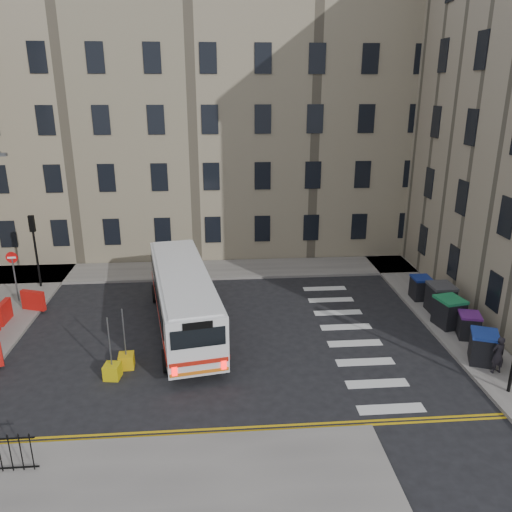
{
  "coord_description": "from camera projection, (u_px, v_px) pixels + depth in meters",
  "views": [
    {
      "loc": [
        -1.96,
        -20.55,
        10.78
      ],
      "look_at": [
        -0.12,
        2.41,
        3.0
      ],
      "focal_mm": 35.0,
      "sensor_mm": 36.0,
      "label": 1
    }
  ],
  "objects": [
    {
      "name": "ground",
      "position": [
        263.0,
        334.0,
        23.0
      ],
      "size": [
        120.0,
        120.0,
        0.0
      ],
      "primitive_type": "plane",
      "color": "black",
      "rests_on": "ground"
    },
    {
      "name": "pavement_north",
      "position": [
        153.0,
        271.0,
        30.64
      ],
      "size": [
        36.0,
        3.2,
        0.15
      ],
      "primitive_type": "cube",
      "color": "slate",
      "rests_on": "ground"
    },
    {
      "name": "pavement_east",
      "position": [
        419.0,
        293.0,
        27.44
      ],
      "size": [
        2.4,
        26.0,
        0.15
      ],
      "primitive_type": "cube",
      "color": "slate",
      "rests_on": "ground"
    },
    {
      "name": "terrace_north",
      "position": [
        141.0,
        121.0,
        34.35
      ],
      "size": [
        38.3,
        10.8,
        17.2
      ],
      "color": "gray",
      "rests_on": "ground"
    },
    {
      "name": "traffic_light_nw",
      "position": [
        34.0,
        240.0,
        27.31
      ],
      "size": [
        0.28,
        0.22,
        4.1
      ],
      "color": "black",
      "rests_on": "pavement_west"
    },
    {
      "name": "no_entry_north",
      "position": [
        13.0,
        266.0,
        25.64
      ],
      "size": [
        0.6,
        0.08,
        3.0
      ],
      "color": "#595B5E",
      "rests_on": "pavement_west"
    },
    {
      "name": "bus",
      "position": [
        183.0,
        296.0,
        23.1
      ],
      "size": [
        4.04,
        10.48,
        2.78
      ],
      "rotation": [
        0.0,
        0.0,
        0.17
      ],
      "color": "silver",
      "rests_on": "ground"
    },
    {
      "name": "wheelie_bin_a",
      "position": [
        483.0,
        347.0,
        20.21
      ],
      "size": [
        1.4,
        1.48,
        1.3
      ],
      "rotation": [
        0.0,
        0.0,
        -0.39
      ],
      "color": "black",
      "rests_on": "pavement_east"
    },
    {
      "name": "wheelie_bin_b",
      "position": [
        469.0,
        325.0,
        22.25
      ],
      "size": [
        1.14,
        1.23,
        1.13
      ],
      "rotation": [
        0.0,
        0.0,
        -0.28
      ],
      "color": "black",
      "rests_on": "pavement_east"
    },
    {
      "name": "wheelie_bin_c",
      "position": [
        449.0,
        312.0,
        23.29
      ],
      "size": [
        1.32,
        1.45,
        1.39
      ],
      "rotation": [
        0.0,
        0.0,
        0.2
      ],
      "color": "black",
      "rests_on": "pavement_east"
    },
    {
      "name": "wheelie_bin_d",
      "position": [
        440.0,
        298.0,
        24.71
      ],
      "size": [
        1.16,
        1.33,
        1.46
      ],
      "rotation": [
        0.0,
        0.0,
        0.01
      ],
      "color": "black",
      "rests_on": "pavement_east"
    },
    {
      "name": "wheelie_bin_e",
      "position": [
        421.0,
        288.0,
        26.36
      ],
      "size": [
        0.96,
        1.1,
        1.2
      ],
      "rotation": [
        0.0,
        0.0,
        -0.02
      ],
      "color": "black",
      "rests_on": "pavement_east"
    },
    {
      "name": "pedestrian",
      "position": [
        498.0,
        355.0,
        19.39
      ],
      "size": [
        0.62,
        0.46,
        1.54
      ],
      "primitive_type": "imported",
      "rotation": [
        0.0,
        0.0,
        3.31
      ],
      "color": "black",
      "rests_on": "pavement_east"
    },
    {
      "name": "bollard_yellow",
      "position": [
        127.0,
        361.0,
        20.17
      ],
      "size": [
        0.64,
        0.64,
        0.6
      ],
      "primitive_type": "cube",
      "rotation": [
        0.0,
        0.0,
        0.07
      ],
      "color": "#CA9C0B",
      "rests_on": "ground"
    },
    {
      "name": "bollard_chevron",
      "position": [
        112.0,
        371.0,
        19.43
      ],
      "size": [
        0.68,
        0.68,
        0.6
      ],
      "primitive_type": "cube",
      "rotation": [
        0.0,
        0.0,
        -0.14
      ],
      "color": "#C3AB0B",
      "rests_on": "ground"
    }
  ]
}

